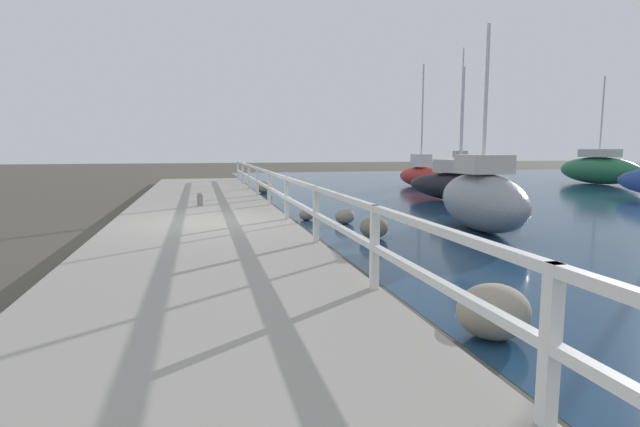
{
  "coord_description": "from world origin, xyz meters",
  "views": [
    {
      "loc": [
        -0.04,
        -12.29,
        2.04
      ],
      "look_at": [
        2.38,
        -2.29,
        0.69
      ],
      "focal_mm": 28.0,
      "sensor_mm": 36.0,
      "label": 1
    }
  ],
  "objects_px": {
    "sailboat_navy": "(459,168)",
    "sailboat_black": "(460,185)",
    "sailboat_gray": "(482,199)",
    "mooring_bollard": "(200,199)",
    "sailboat_red": "(421,175)",
    "sailboat_green": "(598,169)"
  },
  "relations": [
    {
      "from": "sailboat_gray",
      "to": "sailboat_navy",
      "type": "xyz_separation_m",
      "value": [
        8.37,
        16.15,
        0.06
      ]
    },
    {
      "from": "sailboat_gray",
      "to": "sailboat_red",
      "type": "bearing_deg",
      "value": 80.78
    },
    {
      "from": "sailboat_green",
      "to": "sailboat_black",
      "type": "bearing_deg",
      "value": -151.89
    },
    {
      "from": "sailboat_black",
      "to": "sailboat_gray",
      "type": "bearing_deg",
      "value": -131.23
    },
    {
      "from": "sailboat_gray",
      "to": "sailboat_black",
      "type": "xyz_separation_m",
      "value": [
        2.84,
        6.15,
        -0.13
      ]
    },
    {
      "from": "sailboat_gray",
      "to": "sailboat_black",
      "type": "relative_size",
      "value": 0.87
    },
    {
      "from": "sailboat_gray",
      "to": "sailboat_green",
      "type": "bearing_deg",
      "value": 49.98
    },
    {
      "from": "sailboat_black",
      "to": "sailboat_green",
      "type": "xyz_separation_m",
      "value": [
        12.65,
        6.96,
        0.2
      ]
    },
    {
      "from": "sailboat_navy",
      "to": "sailboat_green",
      "type": "relative_size",
      "value": 1.29
    },
    {
      "from": "mooring_bollard",
      "to": "sailboat_gray",
      "type": "bearing_deg",
      "value": -34.72
    },
    {
      "from": "sailboat_black",
      "to": "sailboat_red",
      "type": "height_order",
      "value": "sailboat_red"
    },
    {
      "from": "sailboat_navy",
      "to": "sailboat_black",
      "type": "xyz_separation_m",
      "value": [
        -5.53,
        -9.99,
        -0.19
      ]
    },
    {
      "from": "mooring_bollard",
      "to": "sailboat_red",
      "type": "relative_size",
      "value": 0.07
    },
    {
      "from": "mooring_bollard",
      "to": "sailboat_navy",
      "type": "distance_m",
      "value": 19.01
    },
    {
      "from": "sailboat_gray",
      "to": "sailboat_black",
      "type": "bearing_deg",
      "value": 74.93
    },
    {
      "from": "mooring_bollard",
      "to": "sailboat_black",
      "type": "height_order",
      "value": "sailboat_black"
    },
    {
      "from": "sailboat_gray",
      "to": "sailboat_green",
      "type": "height_order",
      "value": "sailboat_green"
    },
    {
      "from": "mooring_bollard",
      "to": "sailboat_red",
      "type": "distance_m",
      "value": 14.41
    },
    {
      "from": "sailboat_navy",
      "to": "sailboat_black",
      "type": "bearing_deg",
      "value": -99.29
    },
    {
      "from": "mooring_bollard",
      "to": "sailboat_gray",
      "type": "xyz_separation_m",
      "value": [
        6.83,
        -4.73,
        0.31
      ]
    },
    {
      "from": "mooring_bollard",
      "to": "sailboat_black",
      "type": "bearing_deg",
      "value": 8.36
    },
    {
      "from": "sailboat_gray",
      "to": "sailboat_red",
      "type": "distance_m",
      "value": 14.25
    }
  ]
}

